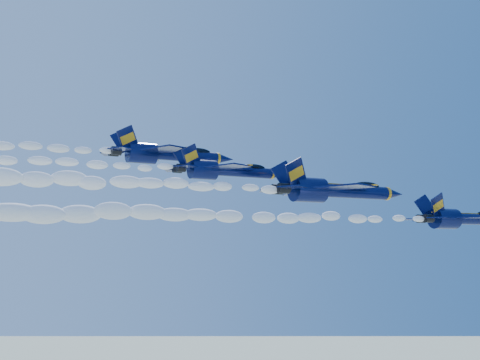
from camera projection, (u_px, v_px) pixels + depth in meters
name	position (u px, v px, depth m)	size (l,w,h in m)	color
jet_lead	(463.00, 218.00, 72.16)	(15.60, 12.80, 5.80)	#080F3C
smoke_trail_jet_lead	(214.00, 215.00, 57.00)	(52.79, 1.86, 1.68)	white
jet_second	(334.00, 190.00, 74.41)	(19.55, 16.03, 7.26)	#080F3C
smoke_trail_jet_second	(43.00, 179.00, 58.48)	(52.79, 2.33, 2.10)	white
jet_third	(226.00, 170.00, 73.45)	(15.26, 12.52, 5.67)	#080F3C
jet_fourth	(167.00, 154.00, 77.77)	(17.09, 14.02, 6.35)	#080F3C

